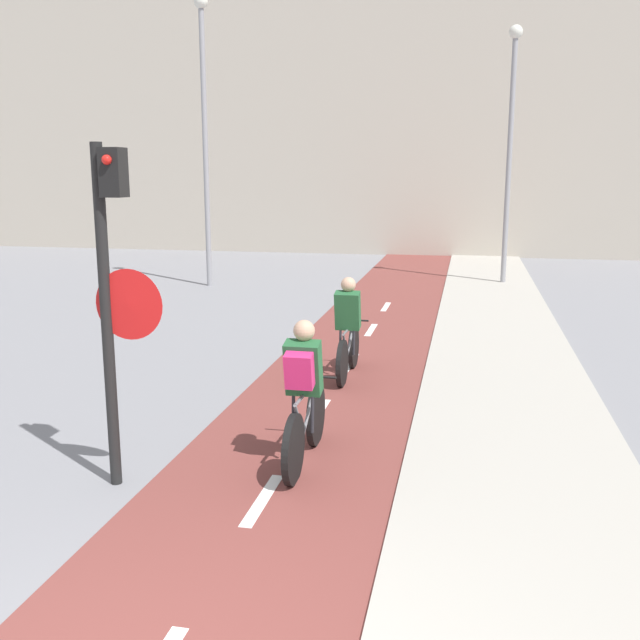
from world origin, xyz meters
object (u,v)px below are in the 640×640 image
(cyclist_far, at_px, (348,333))
(street_lamp_far, at_px, (204,115))
(traffic_light_pole, at_px, (112,280))
(street_lamp_sidewalk, at_px, (511,130))
(cyclist_near, at_px, (304,398))

(cyclist_far, bearing_deg, street_lamp_far, 122.73)
(traffic_light_pole, xyz_separation_m, cyclist_far, (1.53, 4.14, -1.35))
(street_lamp_far, relative_size, street_lamp_sidewalk, 1.10)
(street_lamp_far, bearing_deg, street_lamp_sidewalk, 14.11)
(street_lamp_sidewalk, xyz_separation_m, cyclist_far, (-2.68, -10.03, -3.47))
(traffic_light_pole, height_order, cyclist_near, traffic_light_pole)
(cyclist_near, bearing_deg, street_lamp_far, 114.88)
(street_lamp_far, height_order, street_lamp_sidewalk, street_lamp_far)
(street_lamp_sidewalk, bearing_deg, cyclist_near, -100.93)
(street_lamp_far, xyz_separation_m, cyclist_far, (5.18, -8.05, -3.82))
(street_lamp_sidewalk, distance_m, cyclist_far, 10.94)
(street_lamp_sidewalk, bearing_deg, street_lamp_far, -165.89)
(street_lamp_sidewalk, bearing_deg, cyclist_far, -104.94)
(street_lamp_sidewalk, distance_m, cyclist_near, 14.02)
(traffic_light_pole, relative_size, street_lamp_sidewalk, 0.48)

